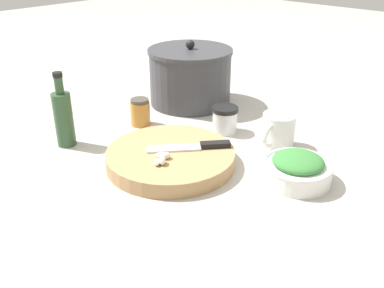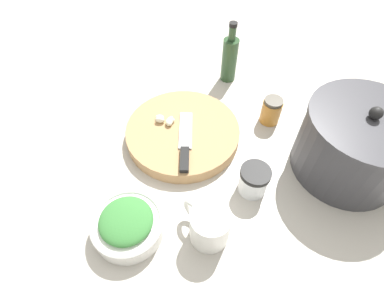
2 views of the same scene
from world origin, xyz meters
name	(u,v)px [view 2 (image 2 of 2)]	position (x,y,z in m)	size (l,w,h in m)	color
ground_plane	(199,157)	(0.00, 0.00, 0.00)	(5.00, 5.00, 0.00)	#B2ADA3
cutting_board	(183,133)	(-0.01, -0.08, 0.02)	(0.31, 0.31, 0.04)	tan
chef_knife	(185,144)	(0.02, -0.03, 0.04)	(0.15, 0.17, 0.01)	black
garlic_cloves	(166,120)	(0.01, -0.13, 0.04)	(0.05, 0.06, 0.02)	white
herb_bowl	(127,224)	(0.25, 0.06, 0.03)	(0.16, 0.16, 0.07)	silver
spice_jar	(254,180)	(-0.03, 0.15, 0.04)	(0.07, 0.07, 0.07)	silver
coffee_mug	(209,226)	(0.12, 0.17, 0.05)	(0.08, 0.12, 0.09)	silver
honey_jar	(271,111)	(-0.25, 0.03, 0.04)	(0.06, 0.06, 0.08)	#BC7A2D
oil_bottle	(230,58)	(-0.29, -0.19, 0.08)	(0.05, 0.05, 0.20)	#2D4C2D
stock_pot	(356,144)	(-0.26, 0.26, 0.09)	(0.27, 0.27, 0.21)	#38383D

